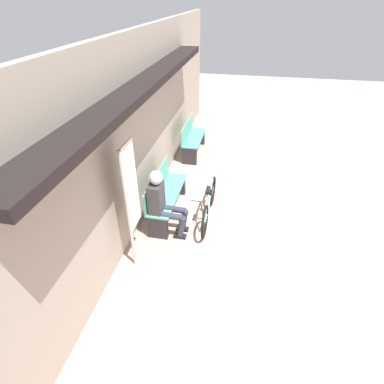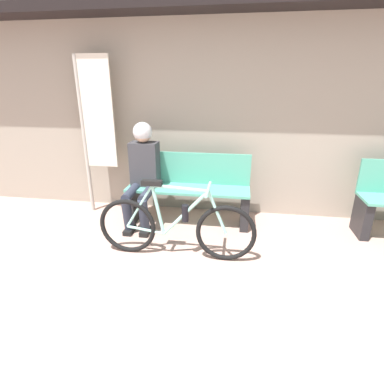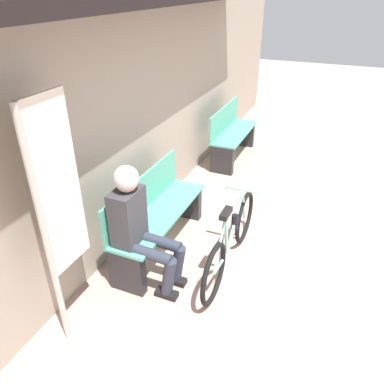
% 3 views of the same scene
% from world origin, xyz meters
% --- Properties ---
extents(storefront_wall, '(12.00, 0.56, 3.20)m').
position_xyz_m(storefront_wall, '(0.00, 2.88, 1.66)').
color(storefront_wall, '#9E9384').
rests_on(storefront_wall, ground_plane).
extents(park_bench_near, '(1.52, 0.42, 0.87)m').
position_xyz_m(park_bench_near, '(0.01, 2.44, 0.41)').
color(park_bench_near, '#51A88E').
rests_on(park_bench_near, ground_plane).
extents(bicycle, '(1.62, 0.40, 0.82)m').
position_xyz_m(bicycle, '(0.02, 1.59, 0.34)').
color(bicycle, black).
rests_on(bicycle, ground_plane).
extents(person_seated, '(0.34, 0.64, 1.26)m').
position_xyz_m(person_seated, '(-0.54, 2.33, 0.72)').
color(person_seated, '#2D3342').
rests_on(person_seated, ground_plane).
extents(banner_pole, '(0.45, 0.05, 2.02)m').
position_xyz_m(banner_pole, '(-1.23, 2.57, 1.23)').
color(banner_pole, '#B7B2A8').
rests_on(banner_pole, ground_plane).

